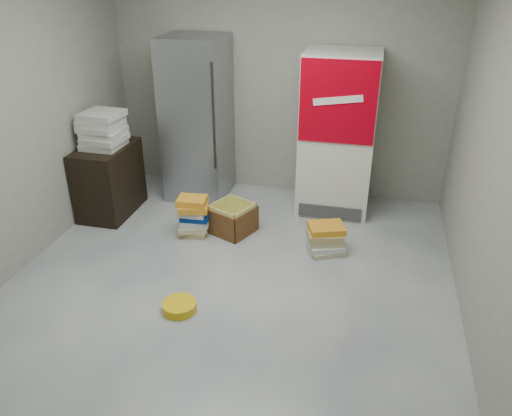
{
  "coord_description": "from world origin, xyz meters",
  "views": [
    {
      "loc": [
        1.11,
        -3.26,
        2.68
      ],
      "look_at": [
        0.16,
        0.7,
        0.61
      ],
      "focal_mm": 35.0,
      "sensor_mm": 36.0,
      "label": 1
    }
  ],
  "objects_px": {
    "wood_shelf": "(109,180)",
    "phonebook_stack_main": "(194,216)",
    "cardboard_box": "(233,220)",
    "steel_fridge": "(197,120)",
    "coke_cooler": "(338,134)"
  },
  "relations": [
    {
      "from": "phonebook_stack_main",
      "to": "cardboard_box",
      "type": "height_order",
      "value": "phonebook_stack_main"
    },
    {
      "from": "cardboard_box",
      "to": "coke_cooler",
      "type": "bearing_deg",
      "value": 64.69
    },
    {
      "from": "coke_cooler",
      "to": "wood_shelf",
      "type": "height_order",
      "value": "coke_cooler"
    },
    {
      "from": "wood_shelf",
      "to": "phonebook_stack_main",
      "type": "height_order",
      "value": "wood_shelf"
    },
    {
      "from": "steel_fridge",
      "to": "cardboard_box",
      "type": "xyz_separation_m",
      "value": [
        0.66,
        -0.86,
        -0.82
      ]
    },
    {
      "from": "coke_cooler",
      "to": "phonebook_stack_main",
      "type": "relative_size",
      "value": 4.13
    },
    {
      "from": "steel_fridge",
      "to": "wood_shelf",
      "type": "bearing_deg",
      "value": -138.69
    },
    {
      "from": "cardboard_box",
      "to": "steel_fridge",
      "type": "bearing_deg",
      "value": 151.31
    },
    {
      "from": "coke_cooler",
      "to": "phonebook_stack_main",
      "type": "height_order",
      "value": "coke_cooler"
    },
    {
      "from": "steel_fridge",
      "to": "wood_shelf",
      "type": "xyz_separation_m",
      "value": [
        -0.83,
        -0.73,
        -0.55
      ]
    },
    {
      "from": "wood_shelf",
      "to": "cardboard_box",
      "type": "height_order",
      "value": "wood_shelf"
    },
    {
      "from": "coke_cooler",
      "to": "steel_fridge",
      "type": "bearing_deg",
      "value": 179.82
    },
    {
      "from": "steel_fridge",
      "to": "phonebook_stack_main",
      "type": "height_order",
      "value": "steel_fridge"
    },
    {
      "from": "coke_cooler",
      "to": "cardboard_box",
      "type": "relative_size",
      "value": 3.38
    },
    {
      "from": "phonebook_stack_main",
      "to": "cardboard_box",
      "type": "xyz_separation_m",
      "value": [
        0.38,
        0.16,
        -0.08
      ]
    }
  ]
}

